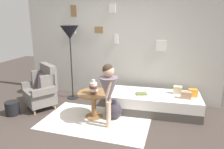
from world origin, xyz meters
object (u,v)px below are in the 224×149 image
armchair (42,89)px  book_on_daybed (141,94)px  daybed (154,103)px  floor_lamp (70,35)px  side_table (94,99)px  demijohn_near (114,111)px  person_child (109,87)px  vase_striped (94,88)px  magazine_basket (12,108)px

armchair → book_on_daybed: 2.17m
daybed → floor_lamp: (-2.02, 0.21, 1.36)m
side_table → floor_lamp: bearing=137.3°
daybed → demijohn_near: size_ratio=4.77×
book_on_daybed → side_table: bearing=-149.3°
side_table → floor_lamp: (-0.89, 0.82, 1.17)m
armchair → book_on_daybed: bearing=10.6°
armchair → person_child: 1.74m
side_table → demijohn_near: size_ratio=1.56×
daybed → side_table: (-1.12, -0.61, 0.19)m
armchair → floor_lamp: 1.37m
vase_striped → book_on_daybed: bearing=33.6°
side_table → demijohn_near: side_table is taller
vase_striped → magazine_basket: 1.80m
book_on_daybed → armchair: bearing=-169.4°
vase_striped → person_child: bearing=-31.4°
armchair → daybed: bearing=11.8°
demijohn_near → floor_lamp: bearing=149.9°
vase_striped → floor_lamp: (-0.92, 0.87, 0.91)m
daybed → side_table: size_ratio=3.06×
armchair → floor_lamp: size_ratio=0.55×
person_child → magazine_basket: bearing=-176.9°
side_table → book_on_daybed: bearing=30.7°
daybed → book_on_daybed: size_ratio=8.85×
vase_striped → armchair: bearing=172.8°
person_child → armchair: bearing=166.7°
book_on_daybed → magazine_basket: book_on_daybed is taller
magazine_basket → armchair: bearing=51.0°
daybed → side_table: side_table is taller
side_table → floor_lamp: size_ratio=0.36×
book_on_daybed → magazine_basket: bearing=-160.4°
vase_striped → book_on_daybed: (0.85, 0.56, -0.23)m
person_child → book_on_daybed: (0.47, 0.79, -0.35)m
armchair → book_on_daybed: armchair is taller
armchair → vase_striped: 1.31m
armchair → side_table: 1.26m
demijohn_near → armchair: bearing=178.3°
floor_lamp → person_child: floor_lamp is taller
daybed → vase_striped: (-1.10, -0.66, 0.45)m
floor_lamp → book_on_daybed: bearing=-9.8°
side_table → daybed: bearing=28.6°
floor_lamp → magazine_basket: bearing=-122.6°
daybed → floor_lamp: bearing=174.1°
daybed → person_child: 1.28m
daybed → book_on_daybed: (-0.25, -0.10, 0.22)m
vase_striped → magazine_basket: size_ratio=1.01×
armchair → book_on_daybed: size_ratio=4.41×
book_on_daybed → daybed: bearing=21.0°
demijohn_near → magazine_basket: size_ratio=1.46×
daybed → floor_lamp: size_ratio=1.10×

